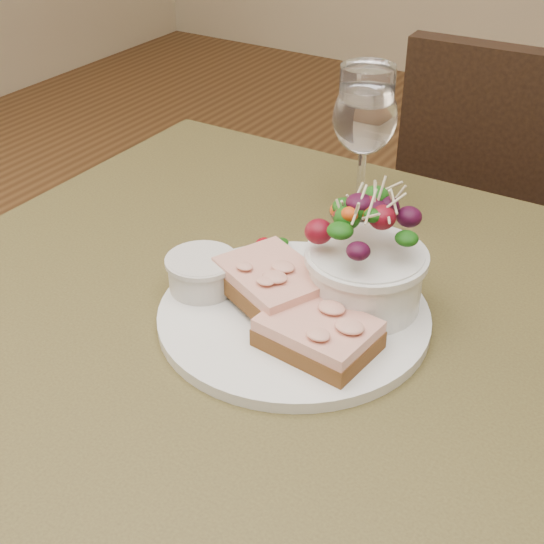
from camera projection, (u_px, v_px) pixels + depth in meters
The scene contains 9 objects.
cafe_table at pixel (264, 397), 0.82m from camera, with size 0.80×0.80×0.75m.
chair_far at pixel (515, 342), 1.47m from camera, with size 0.44×0.44×0.90m.
dinner_plate at pixel (294, 315), 0.76m from camera, with size 0.27×0.27×0.01m, color white.
sandwich_front at pixel (318, 334), 0.70m from camera, with size 0.11×0.09×0.03m.
sandwich_back at pixel (273, 283), 0.76m from camera, with size 0.13×0.12×0.03m.
ramekin at pixel (202, 272), 0.78m from camera, with size 0.07×0.07×0.04m.
salad_bowl at pixel (367, 254), 0.73m from camera, with size 0.11×0.11×0.13m.
garnish at pixel (275, 249), 0.84m from camera, with size 0.05×0.04×0.02m.
wine_glass at pixel (365, 121), 0.89m from camera, with size 0.08×0.08×0.18m.
Camera 1 is at (0.33, -0.52, 1.20)m, focal length 50.00 mm.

